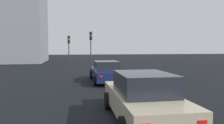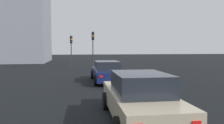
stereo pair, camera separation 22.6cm
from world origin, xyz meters
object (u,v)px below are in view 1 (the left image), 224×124
traffic_light_near_left (91,42)px  car_beige_second (142,98)px  car_navy_lead (106,72)px  traffic_light_near_right (69,45)px

traffic_light_near_left → car_beige_second: bearing=-2.0°
car_navy_lead → traffic_light_near_left: bearing=1.6°
car_beige_second → traffic_light_near_right: size_ratio=1.21×
car_navy_lead → traffic_light_near_left: traffic_light_near_left is taller
car_beige_second → traffic_light_near_right: traffic_light_near_right is taller
car_navy_lead → traffic_light_near_right: bearing=13.7°
traffic_light_near_left → traffic_light_near_right: bearing=-129.8°
car_navy_lead → traffic_light_near_right: (11.33, 2.59, 2.07)m
car_navy_lead → car_beige_second: car_beige_second is taller
car_navy_lead → car_beige_second: 8.03m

